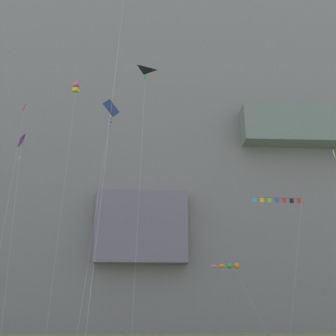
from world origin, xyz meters
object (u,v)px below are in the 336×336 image
(kite_diamond_near_cliff, at_px, (21,144))
(kite_diamond_low_right, at_px, (22,119))
(kite_windsock_mid_left, at_px, (230,266))
(kite_delta_upper_mid, at_px, (143,83))
(kite_box_low_center, at_px, (76,89))
(kite_banner_high_center, at_px, (278,204))
(kite_diamond_far_left, at_px, (111,113))

(kite_diamond_near_cliff, relative_size, kite_diamond_low_right, 0.77)
(kite_windsock_mid_left, bearing_deg, kite_delta_upper_mid, -132.74)
(kite_windsock_mid_left, bearing_deg, kite_box_low_center, -159.69)
(kite_delta_upper_mid, bearing_deg, kite_diamond_near_cliff, 154.20)
(kite_banner_high_center, bearing_deg, kite_diamond_far_left, -175.93)
(kite_windsock_mid_left, relative_size, kite_box_low_center, 0.29)
(kite_diamond_low_right, relative_size, kite_banner_high_center, 2.09)
(kite_diamond_far_left, height_order, kite_box_low_center, kite_box_low_center)
(kite_box_low_center, bearing_deg, kite_diamond_far_left, -17.49)
(kite_diamond_near_cliff, bearing_deg, kite_box_low_center, -20.66)
(kite_delta_upper_mid, height_order, kite_banner_high_center, kite_delta_upper_mid)
(kite_windsock_mid_left, bearing_deg, kite_diamond_near_cliff, -169.69)
(kite_delta_upper_mid, distance_m, kite_box_low_center, 9.16)
(kite_box_low_center, bearing_deg, kite_banner_high_center, -0.18)
(kite_diamond_near_cliff, distance_m, kite_banner_high_center, 29.20)
(kite_diamond_low_right, height_order, kite_box_low_center, kite_diamond_low_right)
(kite_windsock_mid_left, distance_m, kite_diamond_far_left, 22.12)
(kite_delta_upper_mid, bearing_deg, kite_banner_high_center, 16.95)
(kite_diamond_low_right, bearing_deg, kite_diamond_far_left, -33.72)
(kite_diamond_far_left, relative_size, kite_diamond_low_right, 0.85)
(kite_diamond_near_cliff, height_order, kite_box_low_center, kite_box_low_center)
(kite_delta_upper_mid, relative_size, kite_diamond_far_left, 1.03)
(kite_delta_upper_mid, relative_size, kite_banner_high_center, 1.85)
(kite_diamond_far_left, height_order, kite_diamond_near_cliff, kite_diamond_far_left)
(kite_diamond_far_left, xyz_separation_m, kite_diamond_low_right, (-12.25, 8.18, 3.25))
(kite_windsock_mid_left, xyz_separation_m, kite_banner_high_center, (4.01, -6.76, 5.61))
(kite_windsock_mid_left, relative_size, kite_banner_high_center, 0.57)
(kite_delta_upper_mid, distance_m, kite_windsock_mid_left, 22.84)
(kite_windsock_mid_left, xyz_separation_m, kite_diamond_low_right, (-26.07, 0.15, 18.55))
(kite_delta_upper_mid, xyz_separation_m, kite_box_low_center, (-7.81, 4.42, 1.84))
(kite_windsock_mid_left, bearing_deg, kite_banner_high_center, -59.32)
(kite_windsock_mid_left, height_order, kite_diamond_low_right, kite_diamond_low_right)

